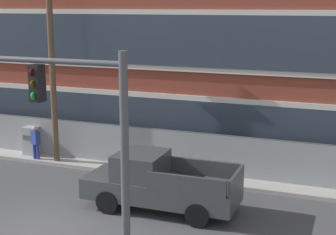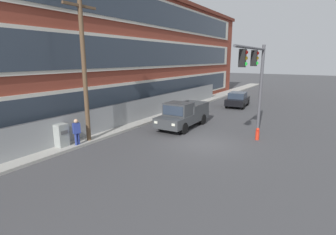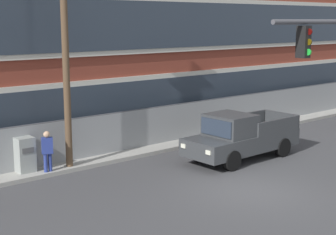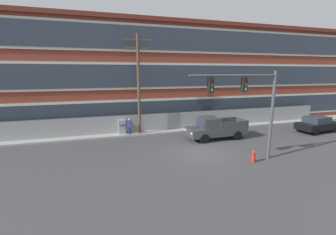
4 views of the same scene
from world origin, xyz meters
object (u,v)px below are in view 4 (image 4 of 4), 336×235
pickup_truck_dark_grey (215,128)px  fire_hydrant (254,157)px  sedan_black (317,124)px  traffic_signal_mast (250,98)px  pedestrian_near_cabinet (130,126)px  utility_pole_near_corner (139,81)px  electrical_cabinet (122,128)px

pickup_truck_dark_grey → fire_hydrant: size_ratio=6.89×
sedan_black → traffic_signal_mast: bearing=-158.9°
pedestrian_near_cabinet → utility_pole_near_corner: bearing=7.6°
pedestrian_near_cabinet → sedan_black: bearing=-12.2°
fire_hydrant → sedan_black: bearing=23.2°
sedan_black → utility_pole_near_corner: bearing=166.7°
pickup_truck_dark_grey → electrical_cabinet: (-7.78, 3.56, -0.21)m
traffic_signal_mast → utility_pole_near_corner: bearing=124.3°
electrical_cabinet → pedestrian_near_cabinet: bearing=-39.2°
utility_pole_near_corner → fire_hydrant: (6.03, -8.67, -4.67)m
fire_hydrant → utility_pole_near_corner: bearing=124.8°
traffic_signal_mast → electrical_cabinet: 11.91m
pickup_truck_dark_grey → fire_hydrant: pickup_truck_dark_grey is taller
utility_pole_near_corner → electrical_cabinet: (-1.61, 0.39, -4.32)m
utility_pole_near_corner → electrical_cabinet: utility_pole_near_corner is taller
pickup_truck_dark_grey → sedan_black: bearing=-4.4°
fire_hydrant → electrical_cabinet: bearing=130.1°
pedestrian_near_cabinet → electrical_cabinet: bearing=140.8°
sedan_black → pedestrian_near_cabinet: size_ratio=2.57×
pickup_truck_dark_grey → fire_hydrant: (-0.14, -5.50, -0.56)m
utility_pole_near_corner → fire_hydrant: 11.55m
utility_pole_near_corner → sedan_black: bearing=-13.3°
traffic_signal_mast → fire_hydrant: 3.89m
traffic_signal_mast → sedan_black: 12.53m
electrical_cabinet → fire_hydrant: bearing=-49.9°
sedan_black → fire_hydrant: sedan_black is taller
sedan_black → fire_hydrant: bearing=-156.8°
sedan_black → utility_pole_near_corner: utility_pole_near_corner is taller
sedan_black → electrical_cabinet: bearing=166.7°
electrical_cabinet → sedan_black: bearing=-13.3°
pickup_truck_dark_grey → sedan_black: pickup_truck_dark_grey is taller
traffic_signal_mast → fire_hydrant: traffic_signal_mast is taller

